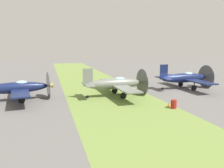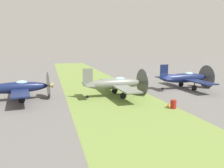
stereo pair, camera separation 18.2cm
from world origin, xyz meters
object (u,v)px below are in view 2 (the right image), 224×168
airplane_wingman (116,84)px  fuel_drum (173,104)px  airplane_lead (186,78)px  airplane_trail (18,88)px  runway_marker_cone (169,105)px

airplane_wingman → fuel_drum: airplane_wingman is taller
airplane_wingman → airplane_lead: bearing=97.7°
airplane_wingman → fuel_drum: bearing=27.2°
airplane_lead → airplane_trail: size_ratio=1.06×
airplane_wingman → airplane_trail: (-1.06, -11.92, -0.08)m
runway_marker_cone → fuel_drum: bearing=9.9°
airplane_lead → fuel_drum: airplane_lead is taller
airplane_wingman → runway_marker_cone: airplane_wingman is taller
airplane_trail → fuel_drum: size_ratio=11.62×
airplane_lead → airplane_wingman: size_ratio=1.01×
airplane_wingman → fuel_drum: size_ratio=12.09×
airplane_lead → airplane_trail: 23.68m
airplane_lead → fuel_drum: 12.08m
fuel_drum → runway_marker_cone: size_ratio=2.05×
airplane_lead → airplane_trail: airplane_lead is taller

